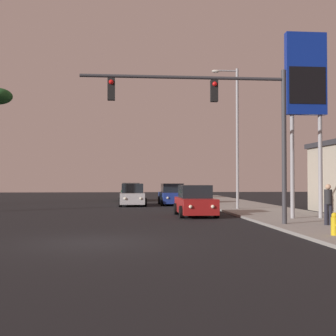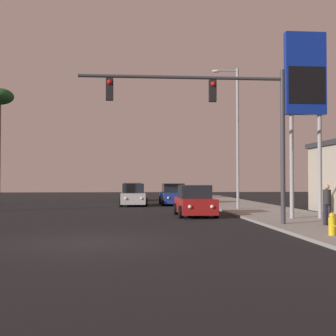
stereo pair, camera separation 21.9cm
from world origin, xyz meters
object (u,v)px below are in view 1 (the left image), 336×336
traffic_light_mast (225,112)px  car_silver (133,196)px  car_green (131,193)px  car_red (195,202)px  fire_hydrant (335,224)px  street_lamp (235,131)px  gas_station_sign (306,84)px  car_blue (172,195)px  pedestrian_on_sidewalk (328,203)px

traffic_light_mast → car_silver: bearing=102.2°
car_green → car_red: 19.13m
car_red → fire_hydrant: size_ratio=5.68×
traffic_light_mast → street_lamp: (2.89, 10.20, 0.32)m
gas_station_sign → car_blue: bearing=109.0°
car_blue → car_red: size_ratio=1.00×
car_red → street_lamp: (3.23, 4.17, 4.36)m
street_lamp → car_blue: bearing=114.9°
traffic_light_mast → gas_station_sign: size_ratio=0.96×
fire_hydrant → pedestrian_on_sidewalk: size_ratio=0.46×
car_green → street_lamp: 16.64m
car_blue → car_green: same height
car_green → gas_station_sign: gas_station_sign is taller
car_silver → gas_station_sign: gas_station_sign is taller
traffic_light_mast → fire_hydrant: traffic_light_mast is taller
gas_station_sign → fire_hydrant: (-1.78, -6.86, -6.13)m
car_red → car_green: bearing=-80.4°
car_silver → traffic_light_mast: traffic_light_mast is taller
traffic_light_mast → pedestrian_on_sidewalk: 5.64m
car_blue → fire_hydrant: (3.26, -21.54, -0.27)m
car_green → street_lamp: size_ratio=0.48×
car_blue → traffic_light_mast: size_ratio=0.50×
street_lamp → pedestrian_on_sidewalk: bearing=-83.5°
car_red → pedestrian_on_sidewalk: bearing=123.3°
traffic_light_mast → pedestrian_on_sidewalk: traffic_light_mast is taller
car_red → car_blue: bearing=-89.8°
car_blue → gas_station_sign: (5.05, -14.68, 5.86)m
traffic_light_mast → car_green: bearing=98.3°
traffic_light_mast → fire_hydrant: 6.60m
car_red → traffic_light_mast: bearing=92.9°
car_blue → street_lamp: 9.06m
car_silver → traffic_light_mast: (3.57, -16.51, 4.03)m
car_silver → pedestrian_on_sidewalk: pedestrian_on_sidewalk is taller
fire_hydrant → pedestrian_on_sidewalk: bearing=68.9°
street_lamp → traffic_light_mast: bearing=-105.8°
traffic_light_mast → pedestrian_on_sidewalk: size_ratio=5.17×
car_blue → pedestrian_on_sidewalk: pedestrian_on_sidewalk is taller
car_silver → car_blue: bearing=-162.8°
fire_hydrant → car_green: bearing=102.5°
car_red → traffic_light_mast: traffic_light_mast is taller
fire_hydrant → car_blue: bearing=98.6°
car_red → gas_station_sign: (4.94, -3.30, 5.86)m
car_silver → gas_station_sign: size_ratio=0.48×
traffic_light_mast → street_lamp: 10.60m
car_blue → gas_station_sign: bearing=107.8°
car_green → gas_station_sign: 24.34m
car_green → street_lamp: bearing=113.0°
traffic_light_mast → car_red: bearing=93.2°
car_blue → pedestrian_on_sidewalk: 18.68m
car_silver → fire_hydrant: size_ratio=5.69×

